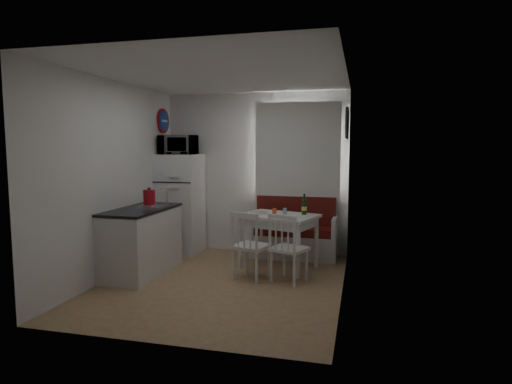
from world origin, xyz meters
TOP-DOWN VIEW (x-y plane):
  - floor at (0.00, 0.00)m, footprint 3.00×3.50m
  - ceiling at (0.00, 0.00)m, footprint 3.00×3.50m
  - wall_back at (0.00, 1.75)m, footprint 3.00×0.02m
  - wall_front at (0.00, -1.75)m, footprint 3.00×0.02m
  - wall_left at (-1.50, 0.00)m, footprint 0.02×3.50m
  - wall_right at (1.50, 0.00)m, footprint 0.02×3.50m
  - window at (0.70, 1.72)m, footprint 1.22×0.06m
  - curtain at (0.70, 1.65)m, footprint 1.35×0.02m
  - kitchen_counter at (-1.20, 0.16)m, footprint 0.62×1.32m
  - wall_sign at (-1.47, 1.45)m, footprint 0.03×0.40m
  - picture_frame at (1.48, 1.10)m, footprint 0.04×0.52m
  - bench at (0.69, 1.51)m, footprint 1.32×0.51m
  - dining_table at (0.56, 0.84)m, footprint 1.20×1.00m
  - chair_left at (0.31, 0.18)m, footprint 0.52×0.51m
  - chair_right at (0.81, 0.18)m, footprint 0.53×0.53m
  - fridge at (-1.18, 1.40)m, footprint 0.64×0.64m
  - microwave at (-1.18, 1.35)m, footprint 0.56×0.38m
  - kettle at (-1.15, 0.29)m, footprint 0.20×0.20m
  - wine_bottle at (0.91, 0.94)m, footprint 0.07×0.07m
  - drinking_glass_orange at (0.51, 0.79)m, footprint 0.06×0.06m
  - drinking_glass_blue at (0.64, 0.89)m, footprint 0.05×0.05m
  - plate at (0.26, 0.86)m, footprint 0.25×0.25m

SIDE VIEW (x-z plane):
  - floor at x=0.00m, z-range -0.01..0.01m
  - bench at x=0.69m, z-range -0.16..0.79m
  - kitchen_counter at x=-1.20m, z-range -0.12..1.04m
  - chair_right at x=0.81m, z-range 0.31..0.79m
  - chair_left at x=0.31m, z-range 0.31..0.80m
  - dining_table at x=0.56m, z-range 0.30..1.07m
  - plate at x=0.26m, z-range 0.77..0.79m
  - fridge at x=-1.18m, z-range 0.00..1.61m
  - drinking_glass_blue at x=0.64m, z-range 0.77..0.86m
  - drinking_glass_orange at x=0.51m, z-range 0.77..0.87m
  - wine_bottle at x=0.91m, z-range 0.77..1.07m
  - kettle at x=-1.15m, z-range 0.90..1.16m
  - wall_back at x=0.00m, z-range 0.00..2.60m
  - wall_front at x=0.00m, z-range 0.00..2.60m
  - wall_left at x=-1.50m, z-range 0.00..2.60m
  - wall_right at x=1.50m, z-range 0.00..2.60m
  - window at x=0.70m, z-range 0.89..2.36m
  - curtain at x=0.70m, z-range 0.93..2.42m
  - microwave at x=-1.18m, z-range 1.61..1.92m
  - picture_frame at x=1.48m, z-range 1.84..2.26m
  - wall_sign at x=-1.47m, z-range 1.95..2.35m
  - ceiling at x=0.00m, z-range 2.59..2.61m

